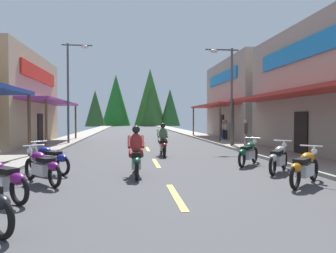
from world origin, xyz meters
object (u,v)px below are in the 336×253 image
object	(u,v)px
motorcycle_parked_left_2	(42,166)
rider_cruising_trailing	(163,142)
streetlamp_left	(72,80)
pedestrian_by_shop	(224,128)
streetlamp_right	(227,83)
motorcycle_parked_right_2	(305,167)
motorcycle_parked_right_4	(248,152)
motorcycle_parked_left_1	(0,178)
rider_cruising_lead	(136,155)
motorcycle_parked_right_3	(278,158)
pedestrian_waiting	(246,132)
motorcycle_parked_left_3	(49,159)
pedestrian_browsing	(226,129)

from	to	relation	value
motorcycle_parked_left_2	rider_cruising_trailing	xyz separation A→B (m)	(3.97, 5.89, 0.17)
streetlamp_left	pedestrian_by_shop	bearing A→B (deg)	12.07
streetlamp_right	motorcycle_parked_right_2	distance (m)	11.14
streetlamp_left	motorcycle_parked_right_4	distance (m)	13.92
streetlamp_left	motorcycle_parked_left_1	xyz separation A→B (m)	(1.05, -14.56, -3.92)
rider_cruising_lead	motorcycle_parked_right_3	bearing A→B (deg)	-89.43
streetlamp_left	motorcycle_parked_right_4	bearing A→B (deg)	-51.27
motorcycle_parked_left_2	pedestrian_waiting	size ratio (longest dim) A/B	0.99
motorcycle_parked_right_2	pedestrian_waiting	size ratio (longest dim) A/B	0.96
rider_cruising_lead	rider_cruising_trailing	size ratio (longest dim) A/B	1.00
motorcycle_parked_right_4	motorcycle_parked_left_3	size ratio (longest dim) A/B	1.02
streetlamp_right	pedestrian_browsing	xyz separation A→B (m)	(1.71, 5.46, -3.00)
streetlamp_left	rider_cruising_trailing	distance (m)	9.64
motorcycle_parked_right_3	streetlamp_right	bearing A→B (deg)	34.04
pedestrian_browsing	motorcycle_parked_right_2	bearing A→B (deg)	-147.96
motorcycle_parked_right_2	motorcycle_parked_left_1	world-z (taller)	same
motorcycle_parked_left_1	motorcycle_parked_left_2	size ratio (longest dim) A/B	0.99
motorcycle_parked_right_2	motorcycle_parked_right_4	world-z (taller)	same
streetlamp_right	pedestrian_browsing	world-z (taller)	streetlamp_right
motorcycle_parked_right_3	motorcycle_parked_left_3	size ratio (longest dim) A/B	1.01
motorcycle_parked_right_3	pedestrian_browsing	xyz separation A→B (m)	(2.73, 14.03, 0.47)
motorcycle_parked_right_3	motorcycle_parked_right_4	distance (m)	1.65
pedestrian_browsing	pedestrian_by_shop	bearing A→B (deg)	45.32
streetlamp_right	motorcycle_parked_left_3	distance (m)	12.10
motorcycle_parked_right_3	pedestrian_waiting	world-z (taller)	pedestrian_waiting
streetlamp_right	pedestrian_waiting	xyz separation A→B (m)	(0.77, -1.15, -2.94)
motorcycle_parked_right_3	rider_cruising_lead	distance (m)	4.71
streetlamp_left	streetlamp_right	size ratio (longest dim) A/B	1.13
pedestrian_waiting	motorcycle_parked_left_3	bearing A→B (deg)	74.58
rider_cruising_lead	rider_cruising_trailing	xyz separation A→B (m)	(1.39, 5.07, 0.00)
streetlamp_left	motorcycle_parked_left_3	bearing A→B (deg)	-83.66
rider_cruising_trailing	pedestrian_waiting	size ratio (longest dim) A/B	1.23
motorcycle_parked_right_3	motorcycle_parked_left_3	distance (m)	7.54
motorcycle_parked_left_2	rider_cruising_lead	bearing A→B (deg)	-111.67
motorcycle_parked_right_2	motorcycle_parked_right_4	xyz separation A→B (m)	(-0.15, 3.54, 0.00)
streetlamp_right	motorcycle_parked_right_2	bearing A→B (deg)	-96.90
motorcycle_parked_left_1	rider_cruising_lead	distance (m)	3.90
rider_cruising_trailing	pedestrian_browsing	xyz separation A→B (m)	(6.04, 9.02, 0.30)
motorcycle_parked_right_2	motorcycle_parked_right_3	bearing A→B (deg)	41.59
motorcycle_parked_left_1	rider_cruising_lead	xyz separation A→B (m)	(3.00, 2.48, 0.17)
motorcycle_parked_left_2	rider_cruising_trailing	distance (m)	7.11
pedestrian_browsing	motorcycle_parked_left_3	bearing A→B (deg)	-174.94
motorcycle_parked_right_2	streetlamp_left	bearing A→B (deg)	80.25
streetlamp_left	motorcycle_parked_right_4	size ratio (longest dim) A/B	4.05
motorcycle_parked_right_4	pedestrian_waiting	bearing A→B (deg)	19.54
motorcycle_parked_right_3	pedestrian_waiting	distance (m)	7.66
motorcycle_parked_right_4	motorcycle_parked_left_2	xyz separation A→B (m)	(-6.88, -2.48, 0.00)
streetlamp_left	motorcycle_parked_left_2	world-z (taller)	streetlamp_left
pedestrian_by_shop	pedestrian_waiting	world-z (taller)	pedestrian_waiting
rider_cruising_trailing	pedestrian_by_shop	world-z (taller)	pedestrian_by_shop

